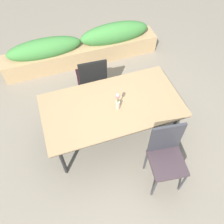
{
  "coord_description": "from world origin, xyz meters",
  "views": [
    {
      "loc": [
        -0.66,
        -1.77,
        3.07
      ],
      "look_at": [
        -0.06,
        0.01,
        0.58
      ],
      "focal_mm": 37.96,
      "sensor_mm": 36.0,
      "label": 1
    }
  ],
  "objects": [
    {
      "name": "flower_vase",
      "position": [
        -0.01,
        -0.06,
        0.86
      ],
      "size": [
        0.05,
        0.06,
        0.27
      ],
      "color": "tan",
      "rests_on": "dining_table"
    },
    {
      "name": "ground_plane",
      "position": [
        0.0,
        0.0,
        0.0
      ],
      "size": [
        12.0,
        12.0,
        0.0
      ],
      "primitive_type": "plane",
      "color": "#756B5B"
    },
    {
      "name": "chair_far_side",
      "position": [
        -0.12,
        0.79,
        0.51
      ],
      "size": [
        0.45,
        0.45,
        0.91
      ],
      "rotation": [
        0.0,
        0.0,
        -0.05
      ],
      "color": "black",
      "rests_on": "ground"
    },
    {
      "name": "dining_table",
      "position": [
        -0.06,
        0.01,
        0.67
      ],
      "size": [
        1.78,
        0.94,
        0.73
      ],
      "color": "#8C704C",
      "rests_on": "ground"
    },
    {
      "name": "planter_box",
      "position": [
        -0.04,
        1.79,
        0.31
      ],
      "size": [
        2.88,
        0.4,
        0.67
      ],
      "color": "#9E7F56",
      "rests_on": "ground"
    },
    {
      "name": "chair_near_right",
      "position": [
        0.35,
        -0.76,
        0.56
      ],
      "size": [
        0.46,
        0.46,
        0.98
      ],
      "rotation": [
        0.0,
        0.0,
        3.01
      ],
      "color": "#392B30",
      "rests_on": "ground"
    }
  ]
}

